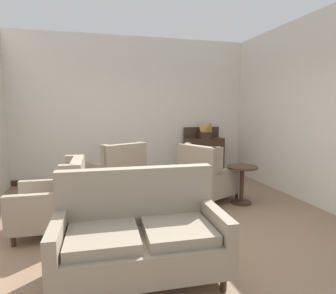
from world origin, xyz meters
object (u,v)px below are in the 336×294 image
coffee_table (152,194)px  side_table (242,181)px  settee (140,236)px  gramophone (207,128)px  armchair_near_sideboard (56,202)px  sideboard (204,155)px  armchair_foreground_right (207,177)px  armchair_back_corner (118,174)px  porcelain_vase (154,180)px

coffee_table → side_table: bearing=10.5°
coffee_table → settee: size_ratio=0.57×
gramophone → settee: bearing=-121.1°
armchair_near_sideboard → sideboard: size_ratio=0.82×
armchair_foreground_right → armchair_back_corner: armchair_back_corner is taller
coffee_table → armchair_near_sideboard: armchair_near_sideboard is taller
coffee_table → sideboard: size_ratio=0.79×
armchair_foreground_right → armchair_near_sideboard: 2.55m
coffee_table → porcelain_vase: (0.01, -0.04, 0.22)m
porcelain_vase → gramophone: 2.90m
gramophone → armchair_near_sideboard: bearing=-143.4°
porcelain_vase → armchair_foreground_right: size_ratio=0.31×
settee → armchair_near_sideboard: 1.60m
side_table → gramophone: gramophone is taller
armchair_back_corner → sideboard: (2.10, 1.07, 0.10)m
armchair_foreground_right → coffee_table: bearing=92.7°
armchair_near_sideboard → porcelain_vase: bearing=94.5°
settee → side_table: (2.04, 1.72, -0.02)m
sideboard → gramophone: gramophone is taller
side_table → settee: bearing=-139.9°
coffee_table → armchair_foreground_right: 1.29m
sideboard → armchair_near_sideboard: bearing=-141.9°
armchair_back_corner → gramophone: 2.47m
settee → armchair_near_sideboard: size_ratio=1.68×
coffee_table → armchair_near_sideboard: (-1.32, -0.10, 0.03)m
armchair_near_sideboard → gramophone: 3.92m
coffee_table → sideboard: sideboard is taller
armchair_foreground_right → armchair_near_sideboard: size_ratio=1.17×
armchair_foreground_right → sideboard: sideboard is taller
armchair_near_sideboard → settee: bearing=36.6°
porcelain_vase → sideboard: 2.88m
settee → armchair_back_corner: 2.63m
porcelain_vase → armchair_near_sideboard: bearing=-177.5°
porcelain_vase → gramophone: gramophone is taller
side_table → armchair_back_corner: bearing=155.7°
settee → side_table: settee is taller
armchair_near_sideboard → side_table: (2.95, 0.40, -0.02)m
gramophone → sideboard: bearing=118.2°
armchair_foreground_right → armchair_near_sideboard: (-2.44, -0.73, -0.01)m
sideboard → coffee_table: bearing=-127.0°
armchair_back_corner → sideboard: sideboard is taller
porcelain_vase → armchair_back_corner: (-0.39, 1.25, -0.17)m
armchair_foreground_right → sideboard: (0.60, 1.65, 0.11)m
side_table → gramophone: 2.05m
side_table → sideboard: sideboard is taller
settee → armchair_back_corner: bearing=91.4°
armchair_foreground_right → side_table: 0.60m
armchair_back_corner → gramophone: (2.15, 0.98, 0.74)m
gramophone → armchair_foreground_right: bearing=-112.4°
armchair_back_corner → sideboard: size_ratio=0.95×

